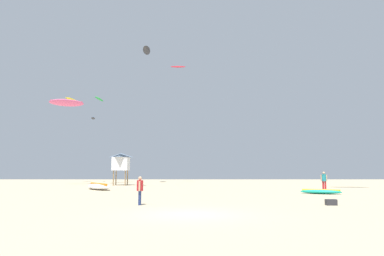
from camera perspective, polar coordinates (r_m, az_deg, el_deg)
The scene contains 13 objects.
ground_plane at distance 15.08m, azimuth -0.23°, elevation -14.17°, with size 120.00×120.00×0.00m, color #C6B28C.
person_foreground at distance 19.23m, azimuth -8.49°, elevation -9.87°, with size 0.35×0.51×1.55m.
person_midground at distance 35.47m, azimuth 21.24°, elevation -7.97°, with size 0.55×0.40×1.77m.
kite_grounded_near at distance 29.85m, azimuth 20.78°, elevation -9.87°, with size 3.25×2.11×0.41m.
kite_grounded_mid at distance 35.79m, azimuth -15.12°, elevation -9.35°, with size 4.15×5.39×0.68m.
lifeguard_tower at distance 45.57m, azimuth -11.56°, elevation -5.47°, with size 2.30×2.30×4.15m.
cooler_box at distance 20.42m, azimuth 22.25°, elevation -11.35°, with size 0.56×0.36×0.32m, color #2D2D33.
kite_aloft_1 at distance 59.21m, azimuth -19.25°, elevation 4.49°, with size 1.57×3.26×0.40m.
kite_aloft_2 at distance 50.42m, azimuth -15.01°, elevation 4.67°, with size 1.06×2.84×0.57m.
kite_aloft_3 at distance 49.14m, azimuth -19.96°, elevation 3.96°, with size 4.57×2.69×1.10m.
kite_aloft_7 at distance 59.97m, azimuth -15.95°, elevation 1.56°, with size 1.28×2.24×0.33m.
kite_aloft_8 at distance 56.92m, azimuth -2.17°, elevation 10.13°, with size 2.49×0.80×0.39m.
kite_aloft_9 at distance 54.16m, azimuth -7.40°, elevation 12.66°, with size 1.23×3.85×0.68m.
Camera 1 is at (0.10, -14.97, 1.85)m, focal length 32.11 mm.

